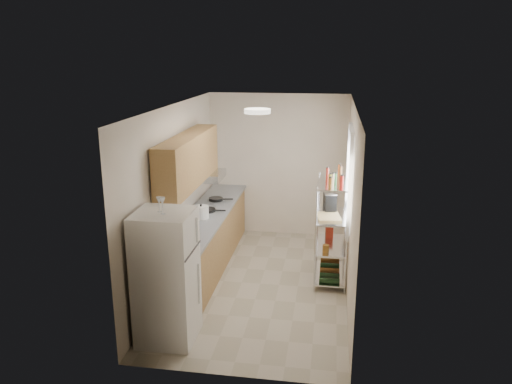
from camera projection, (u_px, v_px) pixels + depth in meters
room at (261, 199)px, 7.01m from camera, size 2.52×4.42×2.62m
counter_run at (206, 241)px, 7.79m from camera, size 0.63×3.51×0.90m
upper_cabinets at (189, 160)px, 7.12m from camera, size 0.33×2.20×0.72m
range_hood at (207, 175)px, 7.99m from camera, size 0.50×0.60×0.12m
window at (349, 179)px, 7.09m from camera, size 0.06×1.00×1.46m
bakers_rack at (332, 209)px, 7.19m from camera, size 0.45×0.90×1.73m
ceiling_dome at (257, 111)px, 6.38m from camera, size 0.34×0.34×0.05m
refrigerator at (166, 277)px, 5.76m from camera, size 0.65×0.65×1.58m
wine_glass_a at (159, 205)px, 5.53m from camera, size 0.06×0.06×0.18m
wine_glass_b at (162, 206)px, 5.46m from camera, size 0.07×0.07×0.19m
rice_cooker at (201, 212)px, 7.44m from camera, size 0.23×0.23×0.19m
frying_pan_large at (207, 210)px, 7.77m from camera, size 0.26×0.26×0.04m
frying_pan_small at (216, 199)px, 8.34m from camera, size 0.27×0.27×0.05m
cutting_board at (329, 217)px, 7.13m from camera, size 0.38×0.46×0.03m
espresso_machine at (330, 202)px, 7.38m from camera, size 0.21×0.28×0.30m
storage_bag at (329, 231)px, 7.64m from camera, size 0.12×0.16×0.17m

